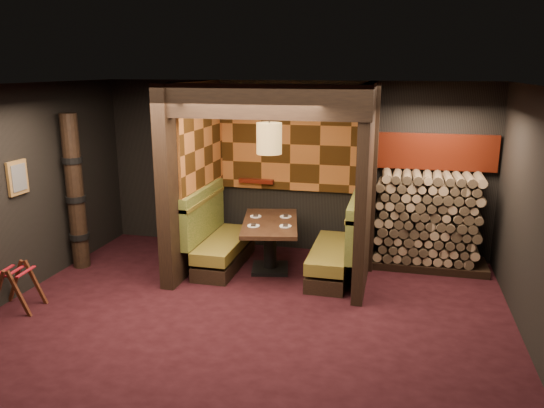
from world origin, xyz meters
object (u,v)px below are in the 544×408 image
(luggage_rack, at_px, (17,286))
(firewood_stack, at_px, (432,221))
(booth_bench_right, at_px, (338,251))
(dining_table, at_px, (270,236))
(pendant_lamp, at_px, (269,138))
(totem_column, at_px, (75,193))
(booth_bench_left, at_px, (218,241))

(luggage_rack, bearing_deg, firewood_stack, 28.04)
(firewood_stack, bearing_deg, booth_bench_right, -152.65)
(booth_bench_right, distance_m, dining_table, 1.05)
(pendant_lamp, height_order, totem_column, pendant_lamp)
(booth_bench_left, height_order, pendant_lamp, pendant_lamp)
(dining_table, height_order, luggage_rack, dining_table)
(dining_table, bearing_deg, pendant_lamp, -90.00)
(booth_bench_right, height_order, firewood_stack, firewood_stack)
(dining_table, bearing_deg, firewood_stack, 16.84)
(pendant_lamp, xyz_separation_m, luggage_rack, (-2.86, -2.02, -1.74))
(dining_table, distance_m, firewood_stack, 2.51)
(pendant_lamp, relative_size, luggage_rack, 1.60)
(luggage_rack, height_order, totem_column, totem_column)
(booth_bench_right, xyz_separation_m, totem_column, (-3.98, -0.55, 0.79))
(pendant_lamp, bearing_deg, totem_column, -170.82)
(booth_bench_left, xyz_separation_m, totem_column, (-2.09, -0.55, 0.79))
(booth_bench_left, height_order, firewood_stack, firewood_stack)
(pendant_lamp, bearing_deg, luggage_rack, -144.72)
(firewood_stack, bearing_deg, dining_table, -163.16)
(firewood_stack, bearing_deg, pendant_lamp, -162.07)
(booth_bench_right, xyz_separation_m, pendant_lamp, (-1.04, -0.07, 1.66))
(booth_bench_right, relative_size, totem_column, 0.67)
(totem_column, height_order, firewood_stack, totem_column)
(booth_bench_left, height_order, booth_bench_right, same)
(booth_bench_left, distance_m, luggage_rack, 2.91)
(booth_bench_left, relative_size, dining_table, 0.98)
(booth_bench_left, distance_m, firewood_stack, 3.34)
(booth_bench_right, height_order, dining_table, booth_bench_right)
(luggage_rack, relative_size, firewood_stack, 0.37)
(totem_column, bearing_deg, pendant_lamp, 9.18)
(dining_table, bearing_deg, totem_column, -169.87)
(totem_column, relative_size, firewood_stack, 1.39)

